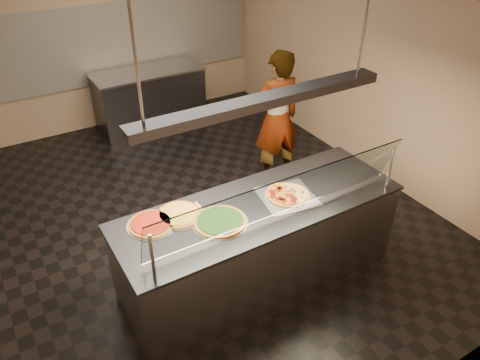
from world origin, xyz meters
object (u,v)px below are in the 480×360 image
sneeze_guard (284,197)px  half_pizza_sausage (296,191)px  pizza_spinach (220,221)px  heat_lamp_housing (263,101)px  pizza_tomato (151,224)px  pizza_spatula (205,208)px  prep_table (150,98)px  pizza_cheese (179,214)px  worker (277,119)px  perforated_tray (287,196)px  serving_counter (259,243)px  half_pizza_pepperoni (279,197)px

sneeze_guard → half_pizza_sausage: (0.38, 0.32, -0.27)m
pizza_spinach → heat_lamp_housing: heat_lamp_housing is taller
pizza_spinach → pizza_tomato: (-0.53, 0.28, -0.00)m
pizza_spatula → prep_table: bearing=76.5°
pizza_cheese → pizza_tomato: size_ratio=1.00×
pizza_cheese → pizza_spatula: 0.24m
pizza_cheese → heat_lamp_housing: (0.71, -0.23, 1.01)m
pizza_spinach → worker: bearing=42.6°
perforated_tray → heat_lamp_housing: heat_lamp_housing is taller
pizza_spinach → heat_lamp_housing: 1.10m
sneeze_guard → pizza_spatula: sneeze_guard is taller
serving_counter → pizza_cheese: pizza_cheese is taller
pizza_tomato → worker: (2.19, 1.25, -0.06)m
worker → heat_lamp_housing: (-1.22, -1.49, 1.06)m
pizza_tomato → prep_table: size_ratio=0.25×
perforated_tray → worker: worker is taller
perforated_tray → pizza_tomato: 1.28m
serving_counter → worker: worker is taller
serving_counter → half_pizza_pepperoni: 0.53m
serving_counter → pizza_tomato: pizza_tomato is taller
pizza_spatula → sneeze_guard: bearing=-48.0°
pizza_spatula → worker: bearing=37.7°
serving_counter → pizza_tomato: size_ratio=6.47×
pizza_spatula → worker: 2.14m
perforated_tray → pizza_cheese: bearing=165.3°
serving_counter → perforated_tray: size_ratio=4.79×
sneeze_guard → pizza_spinach: size_ratio=5.02×
pizza_spinach → pizza_spatula: pizza_spatula is taller
perforated_tray → pizza_cheese: size_ratio=1.35×
half_pizza_pepperoni → pizza_tomato: 1.19m
pizza_tomato → worker: bearing=29.8°
sneeze_guard → half_pizza_pepperoni: sneeze_guard is taller
pizza_tomato → half_pizza_sausage: bearing=-10.9°
prep_table → heat_lamp_housing: (-0.42, -3.86, 1.48)m
pizza_spatula → pizza_spinach: bearing=-83.3°
sneeze_guard → heat_lamp_housing: 0.80m
perforated_tray → worker: (0.93, 1.51, -0.05)m
pizza_spatula → serving_counter: bearing=-20.9°
pizza_spatula → pizza_cheese: bearing=167.0°
half_pizza_pepperoni → prep_table: bearing=86.7°
perforated_tray → heat_lamp_housing: size_ratio=0.25×
serving_counter → worker: size_ratio=1.54×
half_pizza_pepperoni → prep_table: size_ratio=0.26×
pizza_spinach → worker: worker is taller
half_pizza_sausage → heat_lamp_housing: 1.06m
pizza_spinach → prep_table: 4.02m
perforated_tray → pizza_tomato: (-1.26, 0.26, 0.01)m
sneeze_guard → half_pizza_pepperoni: bearing=59.3°
perforated_tray → pizza_cheese: (-0.99, 0.26, 0.01)m
perforated_tray → half_pizza_pepperoni: bearing=180.0°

